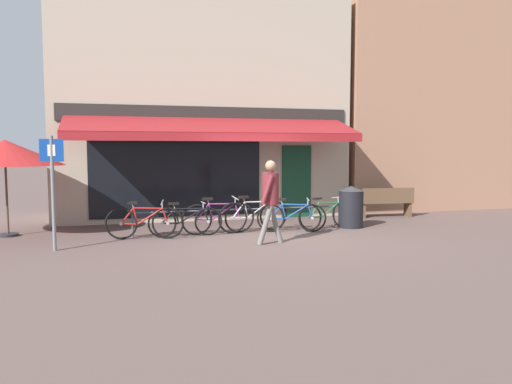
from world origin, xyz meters
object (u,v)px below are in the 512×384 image
object	(u,v)px
parking_sign	(53,180)
cafe_parasol	(5,153)
bicycle_blue	(291,217)
litter_bin	(351,207)
pedestrian_adult	(270,192)
bicycle_green	(327,215)
bicycle_red	(144,222)
bicycle_silver	(253,216)
bicycle_purple	(218,218)
park_bench	(386,202)
bicycle_black	(185,221)

from	to	relation	value
parking_sign	cafe_parasol	bearing A→B (deg)	120.38
bicycle_blue	cafe_parasol	size ratio (longest dim) A/B	0.62
litter_bin	cafe_parasol	size ratio (longest dim) A/B	0.41
pedestrian_adult	bicycle_green	bearing A→B (deg)	45.20
bicycle_red	bicycle_silver	world-z (taller)	bicycle_silver
bicycle_purple	litter_bin	xyz separation A→B (m)	(3.46, 0.06, 0.14)
cafe_parasol	bicycle_silver	bearing A→B (deg)	-10.20
bicycle_silver	litter_bin	bearing A→B (deg)	-9.12
cafe_parasol	park_bench	size ratio (longest dim) A/B	1.59
bicycle_black	parking_sign	distance (m)	3.03
bicycle_black	bicycle_green	xyz separation A→B (m)	(3.56, 0.12, 0.00)
pedestrian_adult	bicycle_purple	bearing A→B (deg)	126.88
pedestrian_adult	litter_bin	bearing A→B (deg)	37.88
bicycle_red	cafe_parasol	bearing A→B (deg)	167.67
bicycle_silver	bicycle_blue	distance (m)	0.92
bicycle_blue	pedestrian_adult	distance (m)	1.75
bicycle_red	bicycle_blue	xyz separation A→B (m)	(3.47, 0.02, -0.01)
bicycle_silver	pedestrian_adult	distance (m)	1.69
parking_sign	bicycle_silver	bearing A→B (deg)	13.57
bicycle_black	bicycle_red	bearing A→B (deg)	-172.61
parking_sign	bicycle_black	bearing A→B (deg)	18.29
bicycle_black	bicycle_green	size ratio (longest dim) A/B	1.03
cafe_parasol	park_bench	bearing A→B (deg)	2.41
cafe_parasol	pedestrian_adult	bearing A→B (deg)	-24.75
bicycle_blue	bicycle_green	size ratio (longest dim) A/B	0.98
bicycle_silver	parking_sign	world-z (taller)	parking_sign
bicycle_black	bicycle_purple	size ratio (longest dim) A/B	0.96
bicycle_black	pedestrian_adult	distance (m)	2.23
bicycle_green	bicycle_blue	bearing A→B (deg)	179.93
litter_bin	bicycle_black	bearing A→B (deg)	-177.96
park_bench	bicycle_purple	bearing A→B (deg)	-159.13
bicycle_red	park_bench	xyz separation A→B (m)	(7.04, 1.70, 0.08)
pedestrian_adult	bicycle_blue	bearing A→B (deg)	61.51
bicycle_black	park_bench	xyz separation A→B (m)	(6.12, 1.58, 0.11)
cafe_parasol	bicycle_black	bearing A→B (deg)	-16.58
cafe_parasol	parking_sign	bearing A→B (deg)	-59.62
bicycle_black	litter_bin	distance (m)	4.25
bicycle_green	pedestrian_adult	xyz separation A→B (m)	(-1.96, -1.50, 0.73)
bicycle_silver	pedestrian_adult	size ratio (longest dim) A/B	1.02
bicycle_purple	litter_bin	world-z (taller)	litter_bin
parking_sign	litter_bin	bearing A→B (deg)	8.55
bicycle_green	park_bench	xyz separation A→B (m)	(2.55, 1.46, 0.11)
bicycle_red	cafe_parasol	xyz separation A→B (m)	(-2.98, 1.28, 1.53)
bicycle_red	parking_sign	world-z (taller)	parking_sign
park_bench	bicycle_silver	bearing A→B (deg)	-157.03
bicycle_black	bicycle_blue	xyz separation A→B (m)	(2.54, -0.10, 0.01)
bicycle_black	park_bench	distance (m)	6.32
bicycle_black	park_bench	bearing A→B (deg)	14.85
pedestrian_adult	parking_sign	bearing A→B (deg)	-178.50
bicycle_red	pedestrian_adult	world-z (taller)	pedestrian_adult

